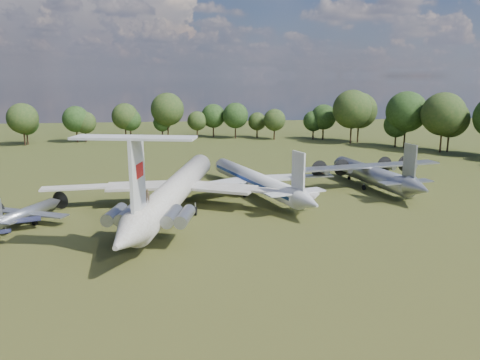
{
  "coord_description": "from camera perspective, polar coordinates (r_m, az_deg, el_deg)",
  "views": [
    {
      "loc": [
        0.56,
        -71.94,
        20.88
      ],
      "look_at": [
        9.51,
        -1.25,
        5.0
      ],
      "focal_mm": 35.0,
      "sensor_mm": 36.0,
      "label": 1
    }
  ],
  "objects": [
    {
      "name": "ground",
      "position": [
        74.91,
        -7.38,
        -3.73
      ],
      "size": [
        300.0,
        300.0,
        0.0
      ],
      "primitive_type": "plane",
      "color": "#2A4416",
      "rests_on": "ground"
    },
    {
      "name": "tu104_jet",
      "position": [
        83.75,
        1.84,
        -0.4
      ],
      "size": [
        42.65,
        49.57,
        4.21
      ],
      "primitive_type": null,
      "rotation": [
        0.0,
        0.0,
        0.3
      ],
      "color": "silver",
      "rests_on": "ground"
    },
    {
      "name": "small_prop_northwest",
      "position": [
        74.28,
        -24.53,
        -3.95
      ],
      "size": [
        18.08,
        20.26,
        2.45
      ],
      "primitive_type": null,
      "rotation": [
        0.0,
        0.0,
        -0.43
      ],
      "color": "#97999E",
      "rests_on": "ground"
    },
    {
      "name": "il62_airliner",
      "position": [
        74.24,
        -7.68,
        -1.64
      ],
      "size": [
        55.44,
        65.42,
        5.61
      ],
      "primitive_type": null,
      "rotation": [
        0.0,
        0.0,
        -0.22
      ],
      "color": "beige",
      "rests_on": "ground"
    },
    {
      "name": "person_on_il62",
      "position": [
        58.65,
        -11.22,
        -1.92
      ],
      "size": [
        0.63,
        0.43,
        1.7
      ],
      "primitive_type": "imported",
      "rotation": [
        0.0,
        0.0,
        3.18
      ],
      "color": "brown",
      "rests_on": "il62_airliner"
    },
    {
      "name": "an12_transport",
      "position": [
        91.97,
        15.71,
        0.34
      ],
      "size": [
        34.73,
        37.53,
        4.32
      ],
      "primitive_type": null,
      "rotation": [
        0.0,
        0.0,
        0.18
      ],
      "color": "#999CA0",
      "rests_on": "ground"
    }
  ]
}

